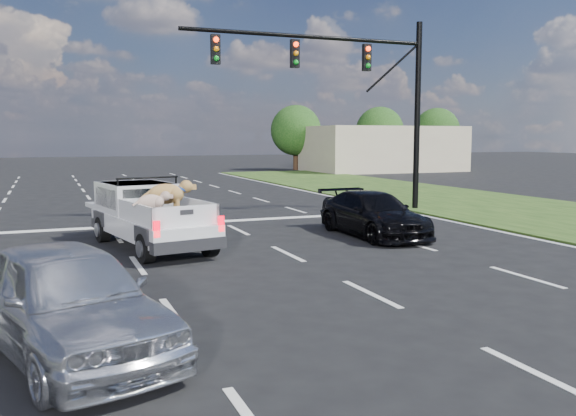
# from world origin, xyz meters

# --- Properties ---
(ground) EXTENTS (160.00, 160.00, 0.00)m
(ground) POSITION_xyz_m (0.00, 0.00, 0.00)
(ground) COLOR black
(ground) RESTS_ON ground
(road_markings) EXTENTS (17.75, 60.00, 0.01)m
(road_markings) POSITION_xyz_m (0.00, 6.56, 0.01)
(road_markings) COLOR silver
(road_markings) RESTS_ON ground
(grass_shoulder_right) EXTENTS (8.00, 60.00, 0.06)m
(grass_shoulder_right) POSITION_xyz_m (13.00, 6.00, 0.03)
(grass_shoulder_right) COLOR #1D3D12
(grass_shoulder_right) RESTS_ON ground
(traffic_signal) EXTENTS (9.11, 0.31, 7.00)m
(traffic_signal) POSITION_xyz_m (7.20, 10.50, 4.73)
(traffic_signal) COLOR black
(traffic_signal) RESTS_ON ground
(building_right) EXTENTS (12.00, 7.00, 3.60)m
(building_right) POSITION_xyz_m (22.00, 34.00, 1.80)
(building_right) COLOR #BCB190
(building_right) RESTS_ON ground
(tree_far_d) EXTENTS (4.20, 4.20, 5.40)m
(tree_far_d) POSITION_xyz_m (16.00, 38.00, 3.29)
(tree_far_d) COLOR #332114
(tree_far_d) RESTS_ON ground
(tree_far_e) EXTENTS (4.20, 4.20, 5.40)m
(tree_far_e) POSITION_xyz_m (24.00, 38.00, 3.29)
(tree_far_e) COLOR #332114
(tree_far_e) RESTS_ON ground
(tree_far_f) EXTENTS (4.20, 4.20, 5.40)m
(tree_far_f) POSITION_xyz_m (30.00, 38.00, 3.29)
(tree_far_f) COLOR #332114
(tree_far_f) RESTS_ON ground
(pickup_truck) EXTENTS (2.58, 4.98, 1.78)m
(pickup_truck) POSITION_xyz_m (-1.17, 6.08, 0.84)
(pickup_truck) COLOR black
(pickup_truck) RESTS_ON ground
(silver_sedan) EXTENTS (2.91, 4.57, 1.45)m
(silver_sedan) POSITION_xyz_m (-3.34, -1.23, 0.72)
(silver_sedan) COLOR silver
(silver_sedan) RESTS_ON ground
(black_coupe) EXTENTS (1.79, 4.27, 1.23)m
(black_coupe) POSITION_xyz_m (4.97, 5.58, 0.62)
(black_coupe) COLOR black
(black_coupe) RESTS_ON ground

